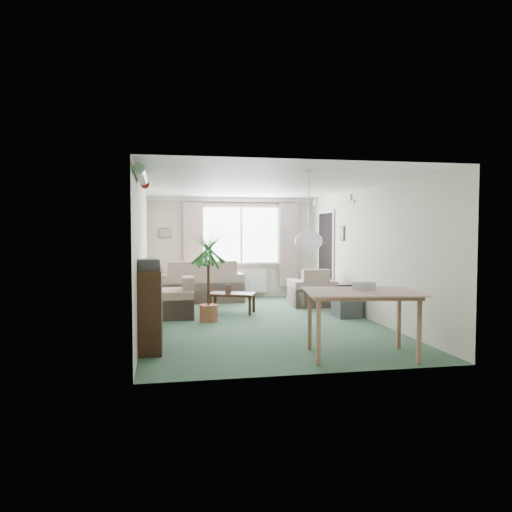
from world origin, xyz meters
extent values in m
plane|color=#30513B|center=(0.00, 0.00, 0.00)|extent=(6.50, 6.50, 0.00)
cube|color=white|center=(0.20, 3.23, 1.50)|extent=(1.80, 0.03, 1.30)
cube|color=black|center=(0.20, 3.15, 2.27)|extent=(2.60, 0.03, 0.03)
cube|color=beige|center=(-0.95, 3.13, 1.27)|extent=(0.45, 0.08, 2.00)
cube|color=beige|center=(1.35, 3.13, 1.27)|extent=(0.45, 0.08, 2.00)
cube|color=white|center=(0.20, 3.19, 0.40)|extent=(1.20, 0.10, 0.55)
cube|color=black|center=(1.99, 2.20, 1.00)|extent=(0.03, 0.95, 2.00)
sphere|color=white|center=(0.20, -2.30, 1.48)|extent=(0.36, 0.36, 0.36)
cylinder|color=#196626|center=(-1.92, -2.30, 2.28)|extent=(1.60, 1.60, 0.12)
sphere|color=silver|center=(1.30, 0.90, 2.22)|extent=(0.20, 0.20, 0.20)
sphere|color=silver|center=(1.60, -0.30, 2.22)|extent=(0.20, 0.20, 0.20)
cube|color=brown|center=(-1.60, 3.23, 1.55)|extent=(0.28, 0.03, 0.22)
cube|color=brown|center=(1.98, 1.20, 1.55)|extent=(0.03, 0.24, 0.30)
cube|color=#BFA791|center=(-0.82, 2.75, 0.47)|extent=(1.92, 1.08, 0.94)
cube|color=beige|center=(1.48, 1.65, 0.40)|extent=(0.94, 0.89, 0.80)
cube|color=beige|center=(-1.50, 0.77, 0.38)|extent=(0.82, 0.86, 0.75)
cube|color=black|center=(-0.34, 1.01, 0.20)|extent=(1.00, 0.78, 0.40)
cube|color=#4F2F28|center=(-0.42, 0.98, 0.48)|extent=(0.12, 0.03, 0.16)
cube|color=black|center=(-1.84, -1.72, 0.55)|extent=(0.32, 0.90, 1.10)
cube|color=#343539|center=(-1.87, -1.83, 1.17)|extent=(0.33, 0.39, 0.14)
cylinder|color=#266020|center=(-0.87, 0.21, 0.80)|extent=(0.69, 0.69, 1.60)
cube|color=tan|center=(0.82, -2.60, 0.41)|extent=(1.45, 1.08, 0.83)
cube|color=#B3B4BE|center=(0.89, -2.51, 0.89)|extent=(0.29, 0.25, 0.12)
cube|color=#38373C|center=(1.70, 0.19, 0.22)|extent=(0.44, 0.48, 0.43)
cylinder|color=#215499|center=(1.65, 1.52, 0.05)|extent=(0.67, 0.67, 0.11)
camera|label=1|loc=(-1.71, -8.56, 1.62)|focal=35.00mm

